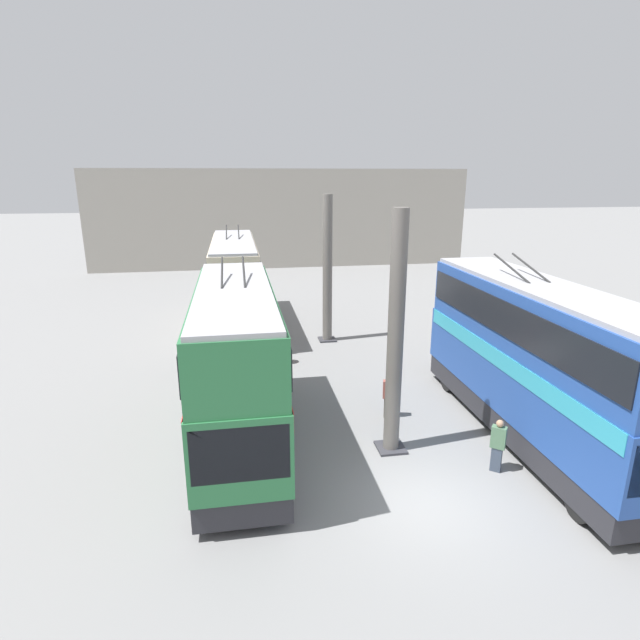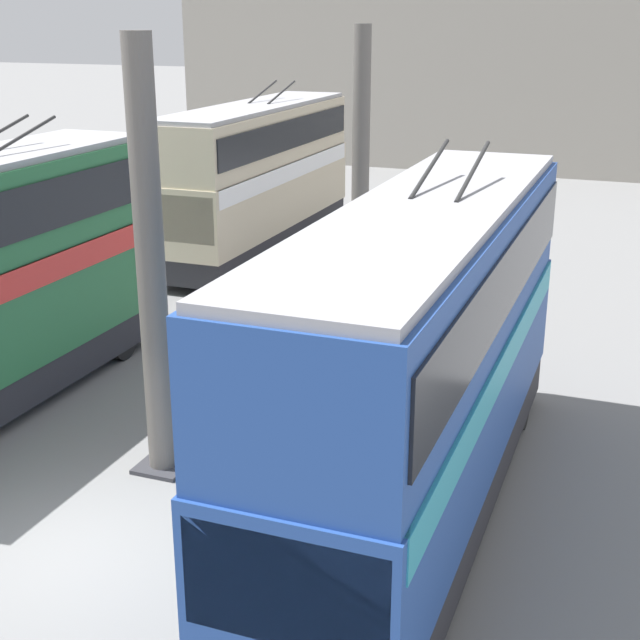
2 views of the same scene
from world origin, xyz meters
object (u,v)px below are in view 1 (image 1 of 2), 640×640
at_px(person_by_left_row, 498,444).
at_px(oil_drum, 283,354).
at_px(bus_left_far, 536,353).
at_px(bus_right_near, 237,358).
at_px(bus_right_far, 235,278).
at_px(person_aisle_midway, 389,395).

xyz_separation_m(person_by_left_row, oil_drum, (10.03, 5.38, -0.42)).
xyz_separation_m(bus_left_far, oil_drum, (8.28, 7.44, -2.52)).
bearing_deg(bus_right_near, bus_right_far, -0.00).
relative_size(bus_left_far, oil_drum, 12.30).
relative_size(bus_right_near, person_aisle_midway, 5.82).
height_order(bus_right_far, oil_drum, bus_right_far).
height_order(bus_left_far, person_by_left_row, bus_left_far).
relative_size(bus_left_far, person_aisle_midway, 6.83).
distance_m(bus_left_far, bus_right_far, 17.47).
distance_m(bus_left_far, bus_right_near, 9.63).
height_order(bus_left_far, person_aisle_midway, bus_left_far).
bearing_deg(bus_right_near, person_aisle_midway, -80.40).
bearing_deg(bus_right_far, oil_drum, -161.65).
bearing_deg(oil_drum, bus_right_near, 163.34).
bearing_deg(bus_left_far, bus_right_near, 82.67).
distance_m(bus_left_far, person_by_left_row, 3.42).
distance_m(bus_right_near, person_aisle_midway, 5.81).
distance_m(bus_right_near, bus_right_far, 13.41).
bearing_deg(bus_right_near, person_by_left_row, -111.69).
distance_m(bus_right_near, oil_drum, 7.77).
height_order(bus_right_near, person_aisle_midway, bus_right_near).
xyz_separation_m(bus_left_far, bus_right_far, (14.64, 9.55, -0.08)).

